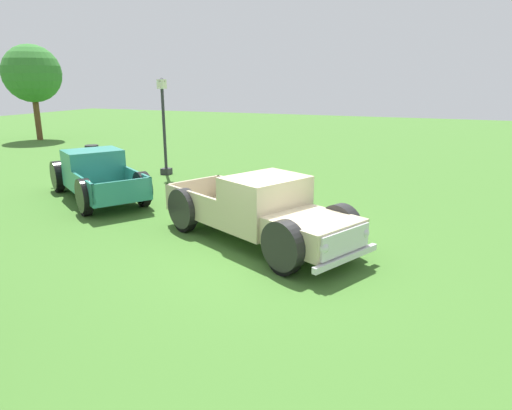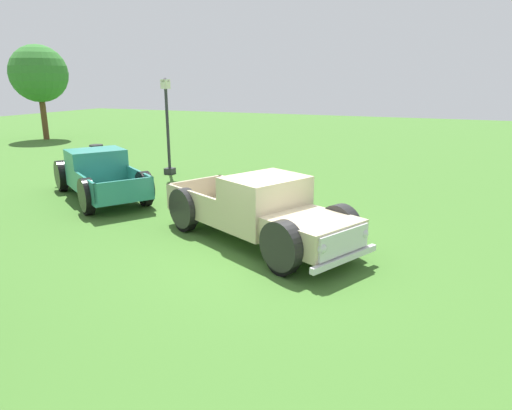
{
  "view_description": "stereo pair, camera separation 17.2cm",
  "coord_description": "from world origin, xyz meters",
  "px_view_note": "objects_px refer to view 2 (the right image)",
  "views": [
    {
      "loc": [
        -8.84,
        -3.32,
        3.79
      ],
      "look_at": [
        0.75,
        0.57,
        0.9
      ],
      "focal_mm": 31.79,
      "sensor_mm": 36.0,
      "label": 1
    },
    {
      "loc": [
        -8.78,
        -3.47,
        3.79
      ],
      "look_at": [
        0.75,
        0.57,
        0.9
      ],
      "focal_mm": 31.79,
      "sensor_mm": 36.0,
      "label": 2
    }
  ],
  "objects_px": {
    "pickup_truck_foreground": "(267,213)",
    "lamp_post_near": "(167,125)",
    "oak_tree_east": "(39,74)",
    "pickup_truck_behind_left": "(97,174)",
    "trash_can": "(97,155)"
  },
  "relations": [
    {
      "from": "trash_can",
      "to": "oak_tree_east",
      "type": "bearing_deg",
      "value": 57.75
    },
    {
      "from": "lamp_post_near",
      "to": "oak_tree_east",
      "type": "bearing_deg",
      "value": 65.01
    },
    {
      "from": "pickup_truck_behind_left",
      "to": "lamp_post_near",
      "type": "relative_size",
      "value": 1.37
    },
    {
      "from": "oak_tree_east",
      "to": "pickup_truck_behind_left",
      "type": "bearing_deg",
      "value": -127.57
    },
    {
      "from": "lamp_post_near",
      "to": "trash_can",
      "type": "distance_m",
      "value": 4.33
    },
    {
      "from": "pickup_truck_behind_left",
      "to": "lamp_post_near",
      "type": "bearing_deg",
      "value": -2.57
    },
    {
      "from": "trash_can",
      "to": "oak_tree_east",
      "type": "relative_size",
      "value": 0.16
    },
    {
      "from": "lamp_post_near",
      "to": "trash_can",
      "type": "relative_size",
      "value": 4.04
    },
    {
      "from": "pickup_truck_foreground",
      "to": "lamp_post_near",
      "type": "distance_m",
      "value": 9.21
    },
    {
      "from": "lamp_post_near",
      "to": "trash_can",
      "type": "height_order",
      "value": "lamp_post_near"
    },
    {
      "from": "pickup_truck_behind_left",
      "to": "oak_tree_east",
      "type": "height_order",
      "value": "oak_tree_east"
    },
    {
      "from": "lamp_post_near",
      "to": "pickup_truck_foreground",
      "type": "bearing_deg",
      "value": -132.37
    },
    {
      "from": "pickup_truck_behind_left",
      "to": "trash_can",
      "type": "relative_size",
      "value": 5.56
    },
    {
      "from": "pickup_truck_behind_left",
      "to": "trash_can",
      "type": "bearing_deg",
      "value": 41.9
    },
    {
      "from": "pickup_truck_foreground",
      "to": "lamp_post_near",
      "type": "xyz_separation_m",
      "value": [
        6.15,
        6.75,
        1.24
      ]
    }
  ]
}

